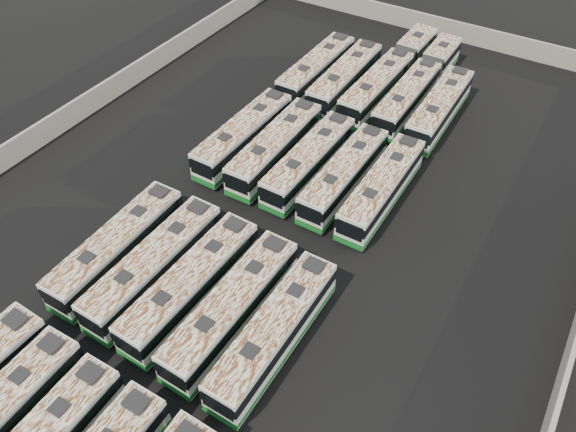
% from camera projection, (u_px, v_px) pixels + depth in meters
% --- Properties ---
extents(ground, '(140.00, 140.00, 0.00)m').
position_uv_depth(ground, '(263.00, 224.00, 42.95)').
color(ground, black).
rests_on(ground, ground).
extents(perimeter_wall, '(45.20, 73.20, 2.20)m').
position_uv_depth(perimeter_wall, '(263.00, 214.00, 42.18)').
color(perimeter_wall, gray).
rests_on(perimeter_wall, ground).
extents(bus_midfront_far_left, '(2.69, 11.62, 3.26)m').
position_uv_depth(bus_midfront_far_left, '(118.00, 247.00, 39.00)').
color(bus_midfront_far_left, beige).
rests_on(bus_midfront_far_left, ground).
extents(bus_midfront_left, '(2.59, 11.76, 3.31)m').
position_uv_depth(bus_midfront_left, '(155.00, 266.00, 37.76)').
color(bus_midfront_left, beige).
rests_on(bus_midfront_left, ground).
extents(bus_midfront_center, '(2.77, 11.77, 3.30)m').
position_uv_depth(bus_midfront_center, '(191.00, 285.00, 36.58)').
color(bus_midfront_center, beige).
rests_on(bus_midfront_center, ground).
extents(bus_midfront_right, '(2.63, 11.79, 3.31)m').
position_uv_depth(bus_midfront_right, '(232.00, 308.00, 35.24)').
color(bus_midfront_right, beige).
rests_on(bus_midfront_right, ground).
extents(bus_midfront_far_right, '(2.47, 11.55, 3.25)m').
position_uv_depth(bus_midfront_far_right, '(274.00, 333.00, 33.99)').
color(bus_midfront_far_right, beige).
rests_on(bus_midfront_far_right, ground).
extents(bus_midback_far_left, '(2.64, 11.72, 3.29)m').
position_uv_depth(bus_midback_far_left, '(244.00, 135.00, 48.28)').
color(bus_midback_far_left, beige).
rests_on(bus_midback_far_left, ground).
extents(bus_midback_left, '(2.67, 11.75, 3.30)m').
position_uv_depth(bus_midback_left, '(275.00, 148.00, 47.06)').
color(bus_midback_left, beige).
rests_on(bus_midback_left, ground).
extents(bus_midback_center, '(2.57, 11.41, 3.21)m').
position_uv_depth(bus_midback_center, '(309.00, 161.00, 45.85)').
color(bus_midback_center, beige).
rests_on(bus_midback_center, ground).
extents(bus_midback_right, '(2.43, 11.28, 3.17)m').
position_uv_depth(bus_midback_right, '(344.00, 175.00, 44.61)').
color(bus_midback_right, beige).
rests_on(bus_midback_right, ground).
extents(bus_midback_far_right, '(2.50, 11.44, 3.22)m').
position_uv_depth(bus_midback_far_right, '(382.00, 188.00, 43.46)').
color(bus_midback_far_right, beige).
rests_on(bus_midback_far_right, ground).
extents(bus_back_far_left, '(2.53, 11.68, 3.29)m').
position_uv_depth(bus_back_far_left, '(316.00, 70.00, 56.16)').
color(bus_back_far_left, beige).
rests_on(bus_back_far_left, ground).
extents(bus_back_left, '(2.70, 11.82, 3.32)m').
position_uv_depth(bus_back_left, '(345.00, 79.00, 54.90)').
color(bus_back_left, beige).
rests_on(bus_back_left, ground).
extents(bus_back_center, '(2.77, 18.11, 3.28)m').
position_uv_depth(bus_back_center, '(390.00, 74.00, 55.67)').
color(bus_back_center, beige).
rests_on(bus_back_center, ground).
extents(bus_back_right, '(2.49, 17.51, 3.17)m').
position_uv_depth(bus_back_right, '(419.00, 84.00, 54.38)').
color(bus_back_right, beige).
rests_on(bus_back_right, ground).
extents(bus_back_far_right, '(2.64, 11.65, 3.27)m').
position_uv_depth(bus_back_far_right, '(439.00, 109.00, 51.25)').
color(bus_back_far_right, beige).
rests_on(bus_back_far_right, ground).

